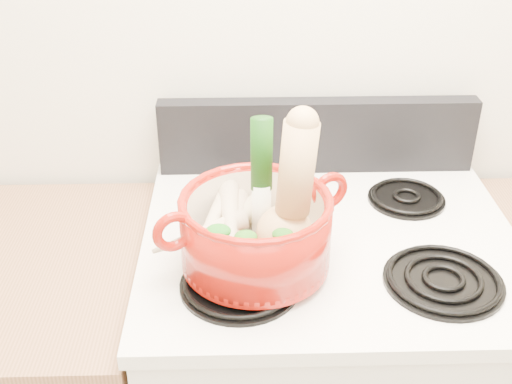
{
  "coord_description": "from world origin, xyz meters",
  "views": [
    {
      "loc": [
        -0.19,
        0.3,
        1.7
      ],
      "look_at": [
        -0.16,
        1.27,
        1.13
      ],
      "focal_mm": 45.0,
      "sensor_mm": 36.0,
      "label": 1
    }
  ],
  "objects": [
    {
      "name": "leek",
      "position": [
        -0.15,
        1.33,
        1.13
      ],
      "size": [
        0.04,
        0.04,
        0.26
      ],
      "primitive_type": "cylinder",
      "rotation": [
        -0.01,
        0.0,
        0.02
      ],
      "color": "white",
      "rests_on": "dutch_oven"
    },
    {
      "name": "pot_handle_left",
      "position": [
        -0.3,
        1.23,
        1.08
      ],
      "size": [
        0.08,
        0.05,
        0.08
      ],
      "primitive_type": "torus",
      "rotation": [
        1.57,
        0.0,
        0.43
      ],
      "color": "maroon",
      "rests_on": "dutch_oven"
    },
    {
      "name": "carrot_0",
      "position": [
        -0.16,
        1.25,
        1.02
      ],
      "size": [
        0.08,
        0.15,
        0.04
      ],
      "primitive_type": "cone",
      "rotation": [
        1.66,
        0.0,
        -0.32
      ],
      "color": "#CC630A",
      "rests_on": "dutch_oven"
    },
    {
      "name": "ginger",
      "position": [
        -0.14,
        1.38,
        1.02
      ],
      "size": [
        0.09,
        0.08,
        0.04
      ],
      "primitive_type": "ellipsoid",
      "rotation": [
        0.0,
        0.0,
        -0.33
      ],
      "color": "#CDBB7E",
      "rests_on": "dutch_oven"
    },
    {
      "name": "burner_back_right",
      "position": [
        0.19,
        1.54,
        0.96
      ],
      "size": [
        0.17,
        0.17,
        0.02
      ],
      "primitive_type": "cylinder",
      "color": "black",
      "rests_on": "cooktop"
    },
    {
      "name": "squash",
      "position": [
        -0.11,
        1.28,
        1.13
      ],
      "size": [
        0.16,
        0.15,
        0.28
      ],
      "primitive_type": null,
      "rotation": [
        0.0,
        0.08,
        0.36
      ],
      "color": "tan",
      "rests_on": "dutch_oven"
    },
    {
      "name": "parsnip_5",
      "position": [
        -0.21,
        1.31,
        1.05
      ],
      "size": [
        0.06,
        0.25,
        0.07
      ],
      "primitive_type": "cone",
      "rotation": [
        1.66,
        0.0,
        0.05
      ],
      "color": "beige",
      "rests_on": "dutch_oven"
    },
    {
      "name": "burner_back_left",
      "position": [
        -0.19,
        1.54,
        0.96
      ],
      "size": [
        0.17,
        0.17,
        0.02
      ],
      "primitive_type": "cylinder",
      "color": "black",
      "rests_on": "cooktop"
    },
    {
      "name": "carrot_1",
      "position": [
        -0.22,
        1.26,
        1.02
      ],
      "size": [
        0.06,
        0.16,
        0.05
      ],
      "primitive_type": "cone",
      "rotation": [
        1.66,
        0.0,
        -0.17
      ],
      "color": "#CB480A",
      "rests_on": "dutch_oven"
    },
    {
      "name": "pot_handle_right",
      "position": [
        -0.02,
        1.36,
        1.08
      ],
      "size": [
        0.08,
        0.05,
        0.08
      ],
      "primitive_type": "torus",
      "rotation": [
        1.57,
        0.0,
        0.43
      ],
      "color": "maroon",
      "rests_on": "dutch_oven"
    },
    {
      "name": "wall_back",
      "position": [
        0.0,
        1.75,
        1.3
      ],
      "size": [
        3.5,
        0.02,
        2.6
      ],
      "primitive_type": "cube",
      "color": "white",
      "rests_on": "floor"
    },
    {
      "name": "parsnip_4",
      "position": [
        -0.24,
        1.33,
        1.05
      ],
      "size": [
        0.11,
        0.22,
        0.06
      ],
      "primitive_type": "cone",
      "rotation": [
        1.66,
        0.0,
        -0.33
      ],
      "color": "beige",
      "rests_on": "dutch_oven"
    },
    {
      "name": "parsnip_0",
      "position": [
        -0.21,
        1.32,
        1.02
      ],
      "size": [
        0.1,
        0.25,
        0.07
      ],
      "primitive_type": "cone",
      "rotation": [
        1.66,
        0.0,
        0.21
      ],
      "color": "#F0E4C4",
      "rests_on": "dutch_oven"
    },
    {
      "name": "burner_front_left",
      "position": [
        -0.19,
        1.24,
        0.96
      ],
      "size": [
        0.22,
        0.22,
        0.02
      ],
      "primitive_type": "cylinder",
      "color": "black",
      "rests_on": "cooktop"
    },
    {
      "name": "control_backsplash",
      "position": [
        0.0,
        1.7,
        1.04
      ],
      "size": [
        0.76,
        0.05,
        0.18
      ],
      "primitive_type": "cube",
      "color": "black",
      "rests_on": "cooktop"
    },
    {
      "name": "cooktop",
      "position": [
        0.0,
        1.4,
        0.93
      ],
      "size": [
        0.78,
        0.67,
        0.03
      ],
      "primitive_type": "cube",
      "color": "white",
      "rests_on": "stove_body"
    },
    {
      "name": "parsnip_1",
      "position": [
        -0.21,
        1.33,
        1.03
      ],
      "size": [
        0.17,
        0.19,
        0.06
      ],
      "primitive_type": "cone",
      "rotation": [
        1.66,
        0.0,
        -0.7
      ],
      "color": "beige",
      "rests_on": "dutch_oven"
    },
    {
      "name": "burner_front_right",
      "position": [
        0.19,
        1.24,
        0.96
      ],
      "size": [
        0.22,
        0.22,
        0.02
      ],
      "primitive_type": "cylinder",
      "color": "black",
      "rests_on": "cooktop"
    },
    {
      "name": "dutch_oven",
      "position": [
        -0.16,
        1.29,
        1.04
      ],
      "size": [
        0.37,
        0.37,
        0.14
      ],
      "primitive_type": "cylinder",
      "rotation": [
        0.0,
        0.0,
        0.43
      ],
      "color": "maroon",
      "rests_on": "burner_front_left"
    },
    {
      "name": "parsnip_3",
      "position": [
        -0.26,
        1.29,
        1.04
      ],
      "size": [
        0.19,
        0.11,
        0.06
      ],
      "primitive_type": "cone",
      "rotation": [
        1.66,
        0.0,
        -1.18
      ],
      "color": "beige",
      "rests_on": "dutch_oven"
    },
    {
      "name": "parsnip_2",
      "position": [
        -0.2,
        1.32,
        1.03
      ],
      "size": [
        0.06,
        0.2,
        0.06
      ],
      "primitive_type": "cone",
      "rotation": [
        1.66,
        0.0,
        -0.08
      ],
      "color": "beige",
      "rests_on": "dutch_oven"
    },
    {
      "name": "carrot_2",
      "position": [
        -0.15,
        1.24,
        1.02
      ],
      "size": [
        0.1,
        0.15,
        0.04
      ],
      "primitive_type": "cone",
      "rotation": [
        1.66,
        0.0,
        0.5
      ],
      "color": "#D94B0A",
      "rests_on": "dutch_oven"
    }
  ]
}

